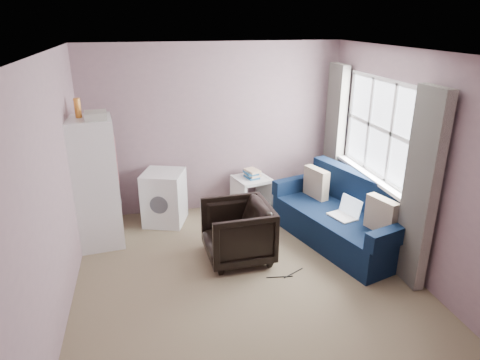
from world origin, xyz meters
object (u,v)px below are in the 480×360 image
Objects in this scene: armchair at (237,229)px; fridge at (94,183)px; washing_machine at (164,196)px; side_table at (251,192)px; sofa at (344,219)px.

fridge reaches higher than armchair.
side_table is (1.32, 0.10, -0.09)m from washing_machine.
fridge is at bearing -166.29° from side_table.
armchair is 1.49m from sofa.
armchair is at bearing 168.25° from sofa.
fridge is 2.48× the size of washing_machine.
washing_machine reaches higher than side_table.
washing_machine is 0.36× the size of sofa.
side_table is at bearing 23.54° from washing_machine.
fridge reaches higher than side_table.
fridge is 2.84× the size of side_table.
side_table is at bearing 156.10° from armchair.
fridge is 1.07m from washing_machine.
fridge is 2.32m from side_table.
armchair is 0.37× the size of sofa.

